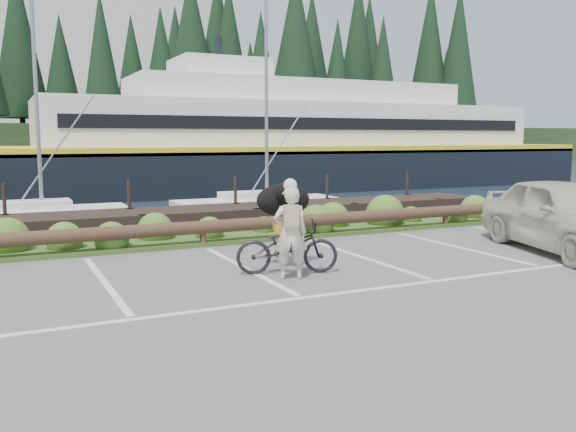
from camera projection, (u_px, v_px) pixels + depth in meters
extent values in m
plane|color=#565759|center=(291.00, 292.00, 9.81)|extent=(72.00, 72.00, 0.00)
plane|color=#19293D|center=(50.00, 180.00, 52.90)|extent=(160.00, 160.00, 0.00)
cube|color=#3D5B21|center=(194.00, 240.00, 14.55)|extent=(34.00, 1.60, 0.10)
imported|color=black|center=(287.00, 247.00, 11.12)|extent=(1.98, 1.20, 0.98)
imported|color=beige|center=(290.00, 233.00, 10.65)|extent=(0.69, 0.56, 1.64)
ellipsoid|color=black|center=(283.00, 200.00, 11.61)|extent=(0.85, 1.20, 0.63)
imported|color=#BEB7A7|center=(567.00, 215.00, 13.17)|extent=(3.18, 5.11, 1.62)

